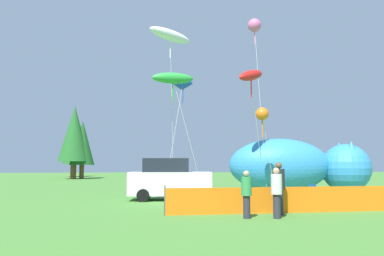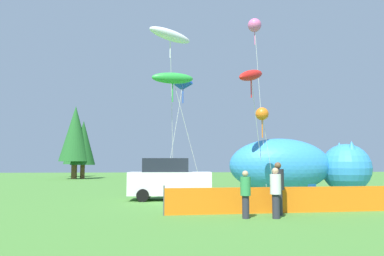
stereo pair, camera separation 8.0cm
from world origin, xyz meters
TOP-DOWN VIEW (x-y plane):
  - ground_plane at (0.00, 0.00)m, footprint 120.00×120.00m
  - parked_car at (-2.39, 2.18)m, footprint 4.24×2.10m
  - folding_chair at (3.73, -0.68)m, footprint 0.67×0.67m
  - inflatable_cat at (5.88, 6.27)m, footprint 9.11×4.19m
  - safety_fence at (1.57, -3.16)m, footprint 8.83×0.47m
  - spectator_in_grey_shirt at (-0.11, -4.37)m, footprint 0.35×0.35m
  - spectator_in_red_shirt at (0.89, -4.49)m, footprint 0.37×0.37m
  - spectator_in_blue_shirt at (1.26, -3.68)m, footprint 0.41×0.41m
  - kite_red_lizard at (2.33, 3.71)m, footprint 2.36×3.05m
  - kite_white_ghost at (-2.32, 3.48)m, footprint 2.65×2.15m
  - kite_orange_flower at (2.68, 2.83)m, footprint 1.35×1.35m
  - kite_pink_octopus at (3.30, 6.20)m, footprint 0.88×1.33m
  - kite_blue_box at (-1.36, 6.67)m, footprint 1.81×1.47m
  - kite_green_fish at (-2.19, 3.10)m, footprint 3.02×1.34m
  - horizon_tree_east at (-13.96, 36.42)m, footprint 3.02×3.02m
  - horizon_tree_west at (-11.53, 29.13)m, footprint 2.92×2.92m
  - horizon_tree_mid at (-12.44, 28.81)m, footprint 3.65×3.65m

SIDE VIEW (x-z plane):
  - ground_plane at x=0.00m, z-range 0.00..0.00m
  - safety_fence at x=1.57m, z-range -0.05..1.01m
  - folding_chair at x=3.73m, z-range 0.09..1.02m
  - spectator_in_grey_shirt at x=-0.11m, z-range 0.07..1.67m
  - spectator_in_red_shirt at x=0.89m, z-range 0.08..1.77m
  - parked_car at x=-2.39m, z-range -0.02..2.07m
  - spectator_in_blue_shirt at x=1.26m, z-range 0.09..1.97m
  - inflatable_cat at x=5.88m, z-range -0.13..3.29m
  - horizon_tree_west at x=-11.53m, z-range 0.79..7.75m
  - horizon_tree_east at x=-13.96m, z-range 0.82..8.03m
  - kite_orange_flower at x=2.68m, z-range 2.06..6.94m
  - horizon_tree_mid at x=-12.44m, z-range 0.99..9.70m
  - kite_green_fish at x=-2.19m, z-range 3.00..9.86m
  - kite_blue_box at x=-1.36m, z-range 3.17..10.49m
  - kite_red_lizard at x=2.33m, z-range 3.09..10.60m
  - kite_white_ghost at x=-2.32m, z-range 4.26..13.63m
  - kite_pink_octopus at x=3.30m, z-range 5.13..16.37m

